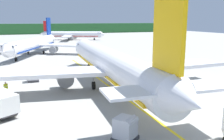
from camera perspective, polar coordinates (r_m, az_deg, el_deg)
ground at (r=67.91m, az=-5.74°, el=3.38°), size 240.00×320.00×0.20m
distant_treeline at (r=176.68m, az=-15.27°, el=9.18°), size 216.00×6.00×6.90m
airliner_foreground at (r=35.17m, az=-0.55°, el=1.60°), size 34.63×41.73×11.90m
airliner_mid_apron at (r=72.12m, az=-17.49°, el=5.78°), size 28.31×33.62×10.15m
airliner_far_taxiway at (r=120.49m, az=-9.22°, el=8.09°), size 29.65×24.94×8.90m
cargo_container_mid at (r=40.26m, az=-17.74°, el=-1.31°), size 1.72×1.72×1.90m
cargo_container_far at (r=20.11m, az=3.12°, el=-13.45°), size 2.40×2.40×2.05m
crew_loader_left at (r=33.94m, az=-23.31°, el=-3.76°), size 0.49×0.47×1.78m
apron_guide_line at (r=31.91m, az=2.06°, el=-5.70°), size 0.30×60.00×0.01m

